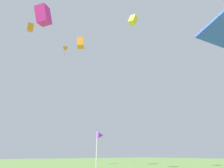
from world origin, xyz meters
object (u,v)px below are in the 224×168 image
at_px(distant_kite_magenta_overhead_distant, 43,15).
at_px(distant_kite_yellow_mid_right, 133,20).
at_px(distant_kite_orange_mid_left, 80,43).
at_px(distant_kite_orange_far_center, 65,49).
at_px(marker_flag, 100,139).
at_px(distant_kite_orange_low_left, 30,28).

distance_m(distant_kite_magenta_overhead_distant, distant_kite_yellow_mid_right, 10.24).
distance_m(distant_kite_orange_mid_left, distant_kite_orange_far_center, 9.78).
bearing_deg(distant_kite_orange_far_center, distant_kite_orange_mid_left, -97.75).
relative_size(distant_kite_magenta_overhead_distant, marker_flag, 0.77).
bearing_deg(distant_kite_orange_far_center, distant_kite_orange_low_left, -140.27).
bearing_deg(distant_kite_magenta_overhead_distant, marker_flag, -68.31).
distance_m(distant_kite_magenta_overhead_distant, distant_kite_orange_far_center, 19.63).
height_order(distant_kite_magenta_overhead_distant, distant_kite_orange_far_center, distant_kite_orange_far_center).
height_order(distant_kite_orange_mid_left, distant_kite_yellow_mid_right, distant_kite_yellow_mid_right).
bearing_deg(marker_flag, distant_kite_orange_mid_left, 70.19).
bearing_deg(distant_kite_orange_low_left, distant_kite_yellow_mid_right, -49.59).
relative_size(distant_kite_orange_far_center, distant_kite_yellow_mid_right, 1.63).
bearing_deg(distant_kite_orange_mid_left, distant_kite_orange_low_left, 149.33).
bearing_deg(distant_kite_orange_far_center, distant_kite_yellow_mid_right, -83.66).
bearing_deg(distant_kite_orange_far_center, marker_flag, -104.85).
height_order(distant_kite_orange_far_center, distant_kite_yellow_mid_right, distant_kite_orange_far_center).
bearing_deg(distant_kite_magenta_overhead_distant, distant_kite_orange_far_center, 65.59).
height_order(distant_kite_orange_low_left, distant_kite_orange_far_center, distant_kite_orange_far_center).
xyz_separation_m(distant_kite_orange_mid_left, distant_kite_orange_low_left, (-5.48, 3.25, 1.90)).
height_order(distant_kite_orange_mid_left, marker_flag, distant_kite_orange_mid_left).
height_order(distant_kite_orange_low_left, marker_flag, distant_kite_orange_low_left).
height_order(distant_kite_orange_mid_left, distant_kite_orange_low_left, distant_kite_orange_low_left).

